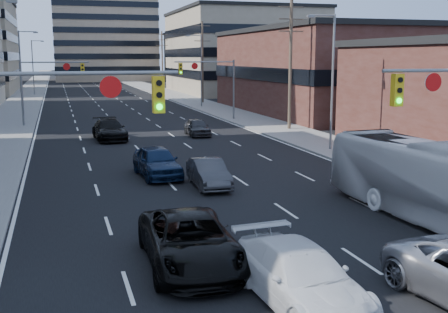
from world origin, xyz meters
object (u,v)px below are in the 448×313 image
at_px(sedan_blue, 157,162).
at_px(white_van, 300,276).
at_px(transit_bus, 436,183).
at_px(black_pickup, 190,241).

bearing_deg(sedan_blue, white_van, -91.28).
relative_size(white_van, transit_bus, 0.46).
bearing_deg(transit_bus, white_van, -149.79).
height_order(black_pickup, white_van, black_pickup).
relative_size(white_van, sedan_blue, 1.08).
relative_size(black_pickup, white_van, 1.10).
distance_m(black_pickup, transit_bus, 10.22).
height_order(white_van, sedan_blue, sedan_blue).
bearing_deg(white_van, black_pickup, 117.56).
xyz_separation_m(white_van, sedan_blue, (-0.81, 16.50, 0.06)).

